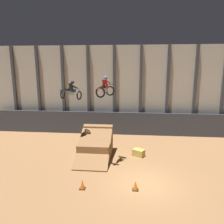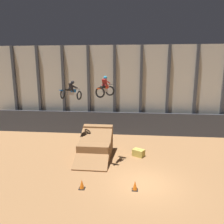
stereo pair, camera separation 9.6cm
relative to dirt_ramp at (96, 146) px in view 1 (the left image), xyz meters
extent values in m
plane|color=#996B42|center=(3.69, -4.14, -0.79)|extent=(60.00, 60.00, 0.00)
cube|color=beige|center=(3.69, 6.67, 3.82)|extent=(32.00, 0.12, 9.22)
cube|color=#3D424C|center=(-10.13, 6.47, 3.82)|extent=(0.28, 0.28, 9.22)
cube|color=#3D424C|center=(-7.37, 6.47, 3.82)|extent=(0.28, 0.28, 9.22)
cube|color=#3D424C|center=(-4.60, 6.47, 3.82)|extent=(0.28, 0.28, 9.22)
cube|color=#3D424C|center=(-1.84, 6.47, 3.82)|extent=(0.28, 0.28, 9.22)
cube|color=#3D424C|center=(0.93, 6.47, 3.82)|extent=(0.28, 0.28, 9.22)
cube|color=#3D424C|center=(3.69, 6.47, 3.82)|extent=(0.28, 0.28, 9.22)
cube|color=#3D424C|center=(6.45, 6.47, 3.82)|extent=(0.28, 0.28, 9.22)
cube|color=#3D424C|center=(9.22, 6.47, 3.82)|extent=(0.28, 0.28, 9.22)
cube|color=#3D424C|center=(11.98, 6.47, 3.82)|extent=(0.28, 0.28, 9.22)
cube|color=#383D47|center=(3.69, 5.63, 0.40)|extent=(31.36, 0.20, 2.38)
cube|color=olive|center=(0.00, -0.12, -0.15)|extent=(2.45, 2.96, 1.28)
cube|color=olive|center=(0.00, 1.11, 0.28)|extent=(2.50, 0.50, 2.13)
cube|color=#996B42|center=(0.00, -0.76, 0.28)|extent=(2.50, 4.32, 2.31)
torus|color=black|center=(-1.30, 0.13, 4.07)|extent=(0.66, 0.68, 0.74)
torus|color=black|center=(-2.30, -0.83, 4.27)|extent=(0.66, 0.68, 0.74)
cube|color=#B7B7BC|center=(-1.82, -0.37, 4.30)|extent=(0.53, 0.51, 0.35)
cube|color=blue|center=(-1.68, -0.24, 4.47)|extent=(0.48, 0.47, 0.30)
cube|color=black|center=(-1.96, -0.51, 4.55)|extent=(0.52, 0.51, 0.20)
cube|color=blue|center=(-2.34, -0.87, 4.54)|extent=(0.36, 0.35, 0.11)
cylinder|color=#B7B7BC|center=(-1.40, 0.03, 4.33)|extent=(0.28, 0.27, 0.50)
cylinder|color=black|center=(-1.40, 0.02, 4.57)|extent=(0.54, 0.44, 0.04)
cube|color=black|center=(-1.79, -0.34, 4.79)|extent=(0.38, 0.38, 0.52)
sphere|color=black|center=(-1.68, -0.24, 5.10)|extent=(0.39, 0.39, 0.30)
cylinder|color=black|center=(-1.86, -0.24, 4.53)|extent=(0.35, 0.34, 0.37)
cylinder|color=black|center=(-1.69, -0.41, 4.53)|extent=(0.35, 0.34, 0.37)
cylinder|color=black|center=(-1.72, -0.06, 4.78)|extent=(0.41, 0.40, 0.32)
cylinder|color=black|center=(-1.50, -0.29, 4.78)|extent=(0.41, 0.40, 0.32)
torus|color=black|center=(1.24, -0.93, 4.57)|extent=(0.72, 0.38, 0.73)
torus|color=black|center=(0.74, -2.23, 4.59)|extent=(0.72, 0.38, 0.73)
cube|color=#B7B7BC|center=(0.97, -1.63, 4.70)|extent=(0.36, 0.55, 0.29)
cube|color=#E54C19|center=(1.04, -1.47, 4.90)|extent=(0.35, 0.49, 0.25)
cube|color=black|center=(0.89, -1.84, 4.92)|extent=(0.35, 0.58, 0.13)
cube|color=#E54C19|center=(0.70, -2.32, 4.85)|extent=(0.26, 0.39, 0.07)
cylinder|color=#B7B7BC|center=(1.18, -1.09, 4.81)|extent=(0.15, 0.27, 0.53)
cylinder|color=black|center=(1.17, -1.13, 5.05)|extent=(0.63, 0.26, 0.04)
cube|color=maroon|center=(0.97, -1.65, 5.20)|extent=(0.38, 0.40, 0.53)
sphere|color=#2393CC|center=(1.00, -1.55, 5.52)|extent=(0.34, 0.34, 0.26)
cylinder|color=maroon|center=(0.87, -1.55, 4.94)|extent=(0.25, 0.42, 0.34)
cylinder|color=maroon|center=(1.10, -1.64, 4.94)|extent=(0.25, 0.42, 0.34)
cylinder|color=maroon|center=(0.90, -1.37, 5.22)|extent=(0.26, 0.51, 0.26)
cylinder|color=maroon|center=(1.20, -1.48, 5.22)|extent=(0.26, 0.51, 0.26)
cube|color=black|center=(0.03, -5.07, -0.77)|extent=(0.36, 0.36, 0.03)
cone|color=orange|center=(0.03, -5.07, -0.48)|extent=(0.28, 0.28, 0.55)
cube|color=black|center=(3.14, -4.91, -0.77)|extent=(0.36, 0.36, 0.03)
cone|color=orange|center=(3.14, -4.91, -0.48)|extent=(0.28, 0.28, 0.55)
cube|color=#CCB751|center=(3.44, 0.07, -0.51)|extent=(1.08, 0.97, 0.56)
cube|color=#996623|center=(3.44, 0.07, -0.51)|extent=(0.81, 0.49, 0.57)
camera|label=1|loc=(2.87, -16.52, 6.30)|focal=35.00mm
camera|label=2|loc=(2.97, -16.51, 6.30)|focal=35.00mm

